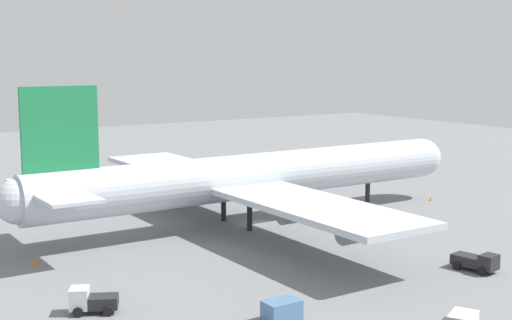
{
  "coord_description": "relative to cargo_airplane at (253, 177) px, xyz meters",
  "views": [
    {
      "loc": [
        -51.12,
        -77.72,
        22.04
      ],
      "look_at": [
        0.0,
        0.0,
        8.45
      ],
      "focal_mm": 49.99,
      "sensor_mm": 36.0,
      "label": 1
    }
  ],
  "objects": [
    {
      "name": "safety_cone_nose",
      "position": [
        30.86,
        -2.73,
        -5.96
      ],
      "size": [
        0.41,
        0.41,
        0.59
      ],
      "primitive_type": "cone",
      "color": "orange",
      "rests_on": "ground_plane"
    },
    {
      "name": "cargo_airplane",
      "position": [
        0.0,
        0.0,
        0.0
      ],
      "size": [
        67.5,
        62.1,
        18.78
      ],
      "color": "silver",
      "rests_on": "ground_plane"
    },
    {
      "name": "pushback_tractor",
      "position": [
        7.65,
        -30.66,
        -5.25
      ],
      "size": [
        3.06,
        4.93,
        1.99
      ],
      "color": "#232328",
      "rests_on": "ground_plane"
    },
    {
      "name": "safety_cone_tail",
      "position": [
        -29.89,
        -3.21,
        -5.85
      ],
      "size": [
        0.57,
        0.57,
        0.82
      ],
      "primitive_type": "cone",
      "color": "orange",
      "rests_on": "ground_plane"
    },
    {
      "name": "ground_plane",
      "position": [
        0.49,
        0.0,
        -6.26
      ],
      "size": [
        269.99,
        269.99,
        0.0
      ],
      "primitive_type": "plane",
      "color": "slate"
    },
    {
      "name": "cargo_container_fore",
      "position": [
        -17.29,
        -30.97,
        -5.39
      ],
      "size": [
        3.09,
        2.03,
        1.73
      ],
      "color": "#4C729E",
      "rests_on": "ground_plane"
    },
    {
      "name": "maintenance_van",
      "position": [
        -30.05,
        -20.45,
        -5.15
      ],
      "size": [
        4.49,
        3.65,
        2.27
      ],
      "color": "silver",
      "rests_on": "ground_plane"
    },
    {
      "name": "catering_truck",
      "position": [
        -4.12,
        41.39,
        -5.15
      ],
      "size": [
        4.01,
        5.02,
        2.36
      ],
      "color": "silver",
      "rests_on": "ground_plane"
    }
  ]
}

